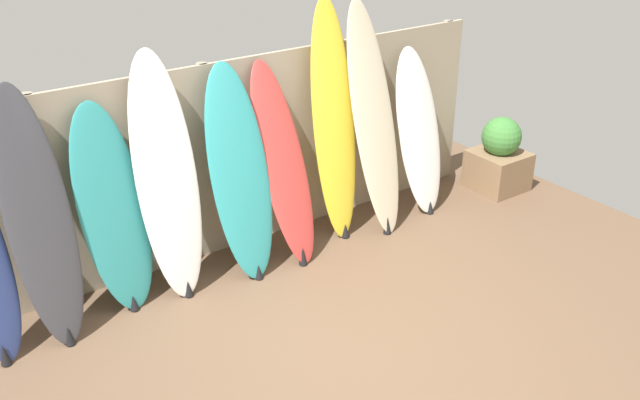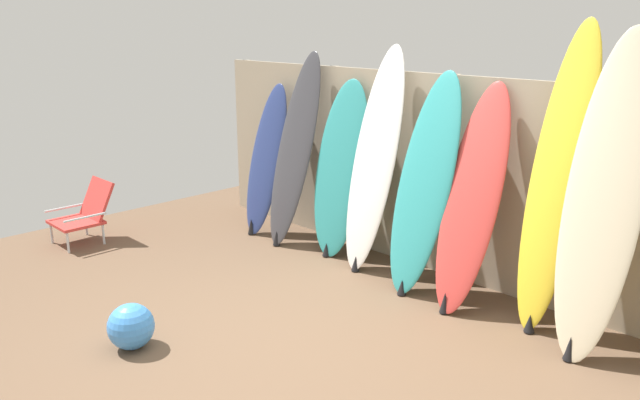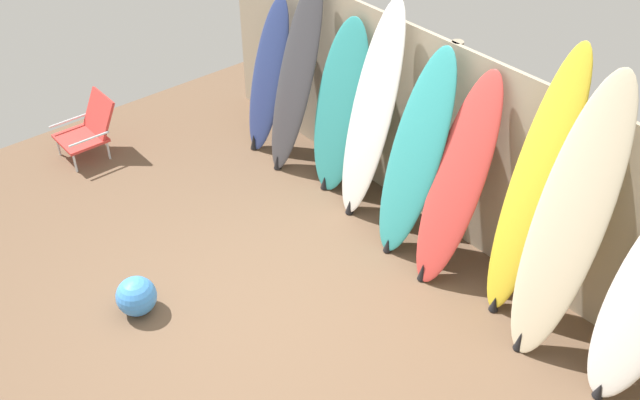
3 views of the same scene
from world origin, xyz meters
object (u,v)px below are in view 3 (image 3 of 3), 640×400
surfboard_charcoal_1 (296,78)px  surfboard_white_3 (371,114)px  surfboard_teal_4 (415,156)px  surfboard_yellow_6 (533,191)px  surfboard_teal_2 (340,109)px  surfboard_navy_0 (268,77)px  beach_ball (136,296)px  surfboard_cream_7 (567,226)px  beach_chair (89,127)px  surfboard_red_5 (457,183)px

surfboard_charcoal_1 → surfboard_white_3: size_ratio=0.96×
surfboard_teal_4 → surfboard_yellow_6: 1.10m
surfboard_charcoal_1 → surfboard_teal_2: (0.58, 0.08, -0.12)m
surfboard_teal_2 → surfboard_yellow_6: surfboard_yellow_6 is taller
surfboard_teal_2 → surfboard_navy_0: bearing=-175.8°
surfboard_charcoal_1 → surfboard_teal_2: surfboard_charcoal_1 is taller
beach_ball → surfboard_cream_7: bearing=45.7°
surfboard_teal_2 → surfboard_white_3: bearing=-4.7°
surfboard_teal_2 → beach_ball: (0.30, -2.44, -0.68)m
surfboard_navy_0 → beach_chair: 1.96m
surfboard_navy_0 → surfboard_yellow_6: surfboard_yellow_6 is taller
surfboard_teal_2 → surfboard_white_3: 0.49m
surfboard_red_5 → surfboard_cream_7: surfboard_cream_7 is taller
surfboard_teal_2 → surfboard_yellow_6: (2.16, -0.01, 0.28)m
surfboard_cream_7 → surfboard_teal_4: bearing=179.5°
surfboard_charcoal_1 → beach_ball: surfboard_charcoal_1 is taller
surfboard_charcoal_1 → beach_chair: (-1.50, -1.60, -0.65)m
surfboard_red_5 → beach_ball: size_ratio=5.46×
surfboard_white_3 → surfboard_red_5: size_ratio=1.14×
surfboard_charcoal_1 → surfboard_red_5: (2.12, -0.03, -0.08)m
surfboard_red_5 → surfboard_charcoal_1: bearing=179.2°
surfboard_charcoal_1 → beach_ball: 2.64m
surfboard_white_3 → beach_ball: (-0.16, -2.40, -0.85)m
surfboard_navy_0 → surfboard_white_3: (1.50, 0.04, 0.22)m
surfboard_white_3 → surfboard_teal_4: (0.63, -0.08, -0.09)m
surfboard_charcoal_1 → surfboard_white_3: 1.04m
surfboard_charcoal_1 → beach_chair: bearing=-133.2°
surfboard_navy_0 → surfboard_yellow_6: (3.20, 0.07, 0.33)m
surfboard_navy_0 → surfboard_charcoal_1: 0.50m
surfboard_teal_2 → surfboard_yellow_6: 2.18m
beach_chair → surfboard_cream_7: bearing=14.4°
surfboard_navy_0 → surfboard_teal_4: (2.13, -0.04, 0.13)m
surfboard_cream_7 → beach_chair: size_ratio=3.48×
beach_chair → beach_ball: size_ratio=1.94×
surfboard_navy_0 → surfboard_teal_4: surfboard_teal_4 is taller
surfboard_navy_0 → beach_ball: size_ratio=4.89×
surfboard_teal_4 → beach_ball: bearing=-108.7°
surfboard_white_3 → surfboard_yellow_6: size_ratio=0.90×
surfboard_charcoal_1 → surfboard_navy_0: bearing=-179.9°
surfboard_teal_2 → surfboard_yellow_6: size_ratio=0.75×
surfboard_teal_4 → beach_ball: surfboard_teal_4 is taller
surfboard_charcoal_1 → beach_ball: (0.88, -2.36, -0.80)m
surfboard_red_5 → beach_ball: (-1.24, -2.33, -0.72)m
surfboard_white_3 → surfboard_yellow_6: (1.71, 0.03, 0.11)m
surfboard_yellow_6 → beach_ball: bearing=-127.5°
surfboard_teal_2 → surfboard_teal_4: (1.09, -0.12, 0.08)m
surfboard_yellow_6 → beach_ball: (-1.86, -2.42, -0.96)m
surfboard_white_3 → surfboard_cream_7: surfboard_cream_7 is taller
surfboard_navy_0 → beach_ball: (1.34, -2.36, -0.63)m
surfboard_yellow_6 → surfboard_navy_0: bearing=-178.8°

